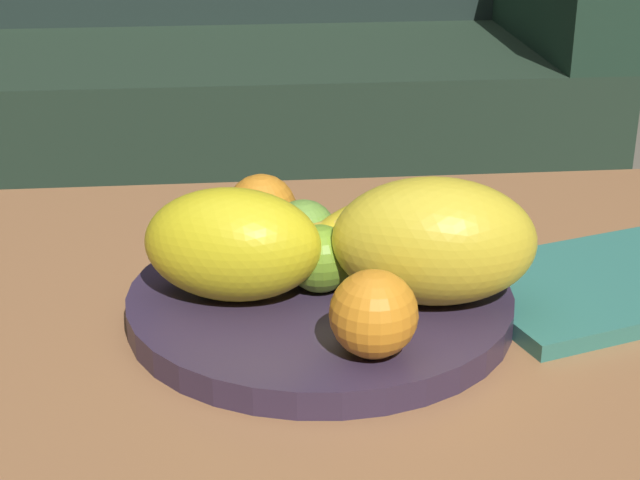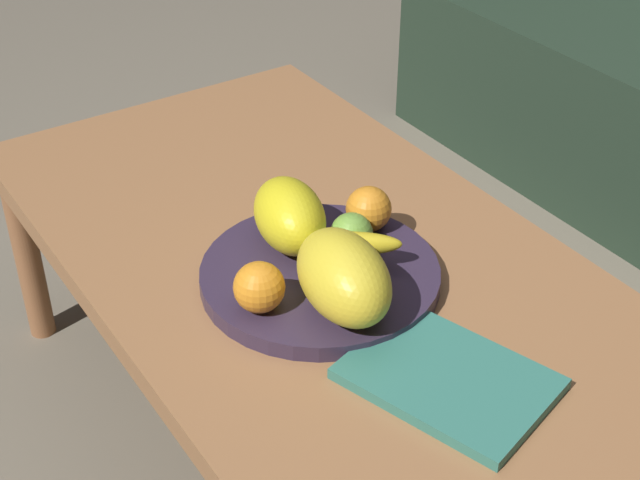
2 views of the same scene
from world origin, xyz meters
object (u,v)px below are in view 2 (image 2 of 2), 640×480
(melon_smaller_beside, at_px, (344,277))
(apple_left, at_px, (322,251))
(fruit_bowl, at_px, (320,275))
(banana_bunch, at_px, (350,255))
(orange_left, at_px, (259,287))
(apple_front, at_px, (351,234))
(magazine, at_px, (448,379))
(coffee_table, at_px, (322,281))
(melon_large_front, at_px, (290,216))
(orange_front, at_px, (369,209))

(melon_smaller_beside, height_order, apple_left, melon_smaller_beside)
(fruit_bowl, distance_m, banana_bunch, 0.06)
(banana_bunch, bearing_deg, apple_left, -137.80)
(orange_left, relative_size, banana_bunch, 0.46)
(apple_front, relative_size, apple_left, 1.03)
(magazine, bearing_deg, apple_left, 166.12)
(coffee_table, bearing_deg, banana_bunch, -3.30)
(fruit_bowl, height_order, magazine, fruit_bowl)
(apple_left, relative_size, banana_bunch, 0.40)
(melon_smaller_beside, distance_m, orange_left, 0.12)
(orange_left, bearing_deg, magazine, 30.16)
(coffee_table, relative_size, magazine, 5.04)
(fruit_bowl, relative_size, orange_left, 4.91)
(coffee_table, bearing_deg, magazine, -2.88)
(melon_smaller_beside, height_order, banana_bunch, melon_smaller_beside)
(coffee_table, distance_m, magazine, 0.32)
(melon_large_front, xyz_separation_m, apple_front, (0.07, 0.06, -0.02))
(fruit_bowl, height_order, banana_bunch, banana_bunch)
(orange_front, bearing_deg, melon_large_front, -104.53)
(melon_large_front, height_order, orange_left, melon_large_front)
(orange_left, relative_size, apple_front, 1.12)
(coffee_table, xyz_separation_m, magazine, (0.31, -0.02, 0.05))
(orange_front, xyz_separation_m, orange_left, (0.08, -0.24, 0.00))
(orange_left, xyz_separation_m, banana_bunch, (0.00, 0.15, -0.00))
(orange_front, relative_size, magazine, 0.28)
(apple_left, bearing_deg, melon_large_front, -175.98)
(melon_large_front, xyz_separation_m, orange_left, (0.11, -0.12, -0.01))
(orange_front, distance_m, apple_left, 0.13)
(coffee_table, bearing_deg, melon_large_front, -128.55)
(coffee_table, height_order, orange_left, orange_left)
(melon_smaller_beside, bearing_deg, banana_bunch, 139.15)
(fruit_bowl, xyz_separation_m, magazine, (0.27, 0.02, -0.00))
(orange_front, relative_size, orange_left, 0.99)
(fruit_bowl, height_order, orange_front, orange_front)
(melon_smaller_beside, relative_size, apple_left, 2.88)
(magazine, bearing_deg, fruit_bowl, 166.70)
(coffee_table, xyz_separation_m, orange_left, (0.08, -0.15, 0.10))
(coffee_table, distance_m, orange_front, 0.13)
(apple_left, xyz_separation_m, magazine, (0.27, 0.02, -0.05))
(orange_left, xyz_separation_m, magazine, (0.24, 0.14, -0.05))
(orange_left, relative_size, magazine, 0.28)
(melon_large_front, height_order, magazine, melon_large_front)
(fruit_bowl, xyz_separation_m, apple_left, (0.00, 0.00, 0.04))
(apple_left, height_order, magazine, apple_left)
(fruit_bowl, distance_m, melon_smaller_beside, 0.12)
(banana_bunch, bearing_deg, orange_left, -90.04)
(orange_front, relative_size, apple_front, 1.10)
(coffee_table, height_order, apple_front, apple_front)
(orange_front, distance_m, orange_left, 0.25)
(orange_left, relative_size, apple_left, 1.15)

